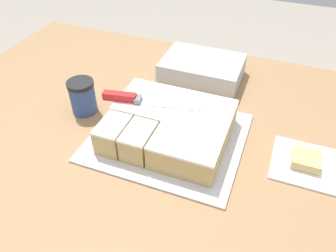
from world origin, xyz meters
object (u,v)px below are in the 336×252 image
(knife, at_px, (133,99))
(cake_board, at_px, (168,137))
(storage_box, at_px, (202,69))
(cake, at_px, (169,126))
(coffee_cup, at_px, (83,97))
(brownie, at_px, (306,160))

(knife, bearing_deg, cake_board, -23.05)
(storage_box, bearing_deg, cake_board, -89.66)
(cake, bearing_deg, knife, 169.05)
(knife, distance_m, coffee_cup, 0.17)
(knife, xyz_separation_m, coffee_cup, (-0.17, -0.00, -0.03))
(cake_board, xyz_separation_m, coffee_cup, (-0.28, 0.02, 0.05))
(cake, height_order, knife, knife)
(knife, bearing_deg, brownie, -10.16)
(cake, relative_size, knife, 1.14)
(storage_box, bearing_deg, coffee_cup, -132.19)
(cake, relative_size, storage_box, 1.21)
(cake_board, height_order, cake, cake)
(brownie, relative_size, storage_box, 0.26)
(cake_board, height_order, coffee_cup, coffee_cup)
(cake, bearing_deg, storage_box, 90.81)
(brownie, bearing_deg, cake, -175.58)
(cake_board, relative_size, coffee_cup, 3.92)
(knife, relative_size, storage_box, 1.06)
(cake_board, xyz_separation_m, cake, (0.00, 0.00, 0.04))
(coffee_cup, bearing_deg, brownie, 0.54)
(knife, distance_m, brownie, 0.47)
(knife, distance_m, storage_box, 0.32)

